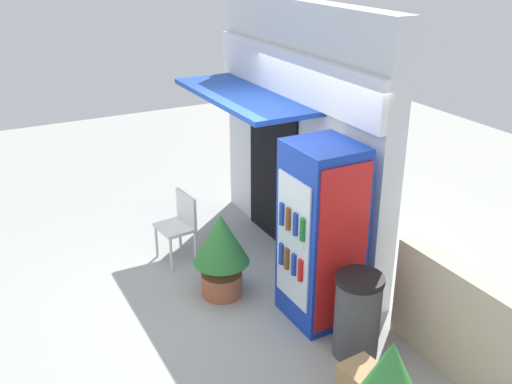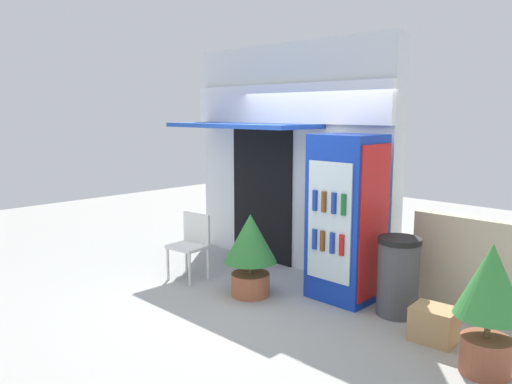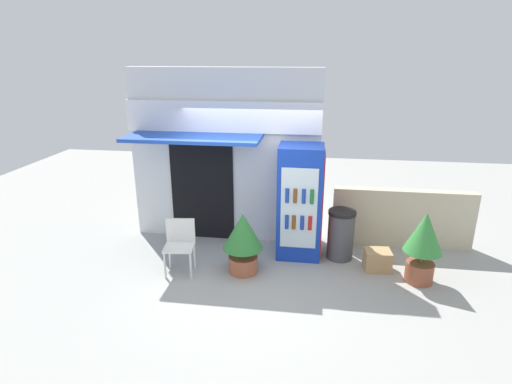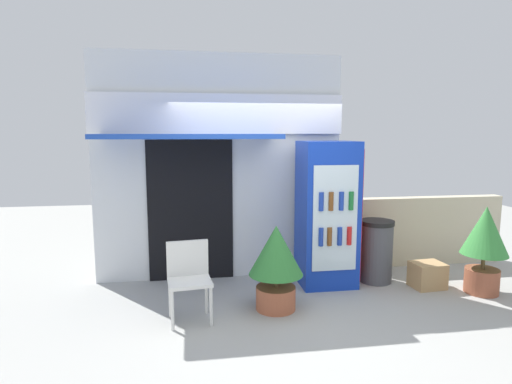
{
  "view_description": "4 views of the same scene",
  "coord_description": "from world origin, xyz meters",
  "px_view_note": "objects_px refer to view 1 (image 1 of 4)",
  "views": [
    {
      "loc": [
        5.4,
        -2.44,
        3.83
      ],
      "look_at": [
        0.17,
        0.35,
        1.28
      ],
      "focal_mm": 41.69,
      "sensor_mm": 36.0,
      "label": 1
    },
    {
      "loc": [
        4.23,
        -4.21,
        2.23
      ],
      "look_at": [
        -0.05,
        0.14,
        1.27
      ],
      "focal_mm": 35.49,
      "sensor_mm": 36.0,
      "label": 2
    },
    {
      "loc": [
        1.05,
        -5.91,
        3.41
      ],
      "look_at": [
        0.16,
        0.35,
        1.27
      ],
      "focal_mm": 28.83,
      "sensor_mm": 36.0,
      "label": 3
    },
    {
      "loc": [
        -0.97,
        -4.72,
        2.09
      ],
      "look_at": [
        -0.21,
        0.2,
        1.39
      ],
      "focal_mm": 29.55,
      "sensor_mm": 36.0,
      "label": 4
    }
  ],
  "objects_px": {
    "plastic_chair": "(180,221)",
    "drink_cooler": "(321,235)",
    "trash_bin": "(357,315)",
    "potted_plant_near_shop": "(221,248)"
  },
  "relations": [
    {
      "from": "plastic_chair",
      "to": "potted_plant_near_shop",
      "type": "relative_size",
      "value": 0.87
    },
    {
      "from": "plastic_chair",
      "to": "potted_plant_near_shop",
      "type": "height_order",
      "value": "potted_plant_near_shop"
    },
    {
      "from": "plastic_chair",
      "to": "drink_cooler",
      "type": "bearing_deg",
      "value": 24.25
    },
    {
      "from": "drink_cooler",
      "to": "trash_bin",
      "type": "relative_size",
      "value": 2.25
    },
    {
      "from": "potted_plant_near_shop",
      "to": "trash_bin",
      "type": "height_order",
      "value": "potted_plant_near_shop"
    },
    {
      "from": "plastic_chair",
      "to": "trash_bin",
      "type": "height_order",
      "value": "plastic_chair"
    },
    {
      "from": "drink_cooler",
      "to": "potted_plant_near_shop",
      "type": "distance_m",
      "value": 1.21
    },
    {
      "from": "plastic_chair",
      "to": "trash_bin",
      "type": "relative_size",
      "value": 1.0
    },
    {
      "from": "drink_cooler",
      "to": "trash_bin",
      "type": "xyz_separation_m",
      "value": [
        0.72,
        -0.03,
        -0.55
      ]
    },
    {
      "from": "plastic_chair",
      "to": "potted_plant_near_shop",
      "type": "xyz_separation_m",
      "value": [
        1.02,
        0.1,
        0.08
      ]
    }
  ]
}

